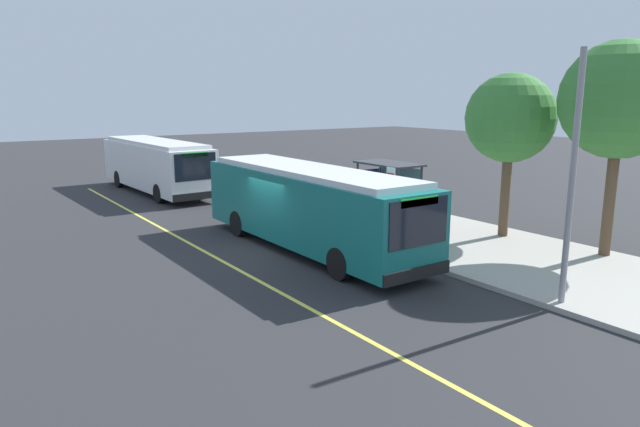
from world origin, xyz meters
TOP-DOWN VIEW (x-y plane):
  - ground_plane at (0.00, 0.00)m, footprint 120.00×120.00m
  - sidewalk_curb at (0.00, 6.00)m, footprint 44.00×6.40m
  - lane_stripe_center at (0.00, -2.20)m, footprint 36.00×0.14m
  - transit_bus_main at (0.83, 1.01)m, footprint 10.95×2.61m
  - transit_bus_second at (-14.34, 0.73)m, footprint 10.72×2.92m
  - bus_shelter at (-0.97, 6.29)m, footprint 2.90×1.60m
  - waiting_bench at (-0.99, 6.17)m, footprint 1.60×0.48m
  - route_sign_post at (2.28, 3.52)m, footprint 0.44×0.08m
  - street_tree_near_shelter at (3.81, 7.91)m, footprint 3.28×3.28m
  - street_tree_upstreet at (7.49, 8.50)m, footprint 3.78×3.78m
  - utility_pole at (9.30, 3.23)m, footprint 0.16×0.16m

SIDE VIEW (x-z plane):
  - ground_plane at x=0.00m, z-range 0.00..0.00m
  - lane_stripe_center at x=0.00m, z-range 0.00..0.01m
  - sidewalk_curb at x=0.00m, z-range 0.00..0.15m
  - waiting_bench at x=-0.99m, z-range 0.16..1.11m
  - transit_bus_second at x=-14.34m, z-range 0.14..3.09m
  - transit_bus_main at x=0.83m, z-range 0.14..3.09m
  - bus_shelter at x=-0.97m, z-range 0.68..3.16m
  - route_sign_post at x=2.28m, z-range 0.56..3.36m
  - utility_pole at x=9.30m, z-range 0.15..6.55m
  - street_tree_near_shelter at x=3.81m, z-range 1.52..7.61m
  - street_tree_upstreet at x=7.49m, z-range 1.74..8.76m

